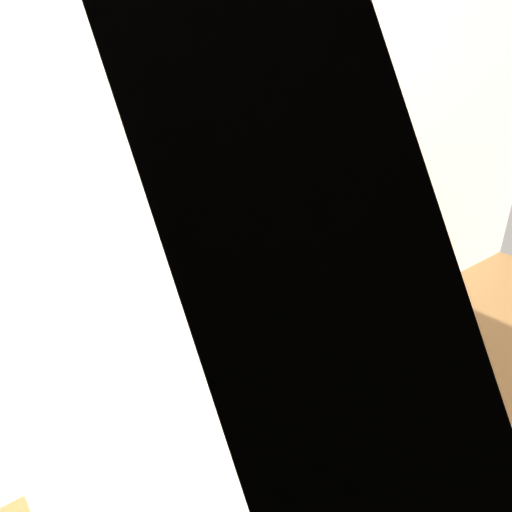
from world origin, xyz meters
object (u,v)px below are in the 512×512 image
Objects in this scene: book_stack_tall at (228,281)px; cell_phone at (349,292)px; keyboard at (232,302)px; book_stack_keyboard_riser at (233,321)px; laptop at (218,242)px; mug at (117,343)px; water_bottle at (369,246)px; computer_mouse at (313,286)px; desk at (328,338)px; book_stack_side at (308,256)px.

book_stack_tall reaches higher than cell_phone.
book_stack_tall is 0.24m from keyboard.
book_stack_keyboard_riser is 0.34m from laptop.
mug is (-0.48, -0.13, -0.19)m from laptop.
mug is at bearing 178.01° from water_bottle.
mug is 1.20m from water_bottle.
book_stack_tall is 0.72m from water_bottle.
book_stack_keyboard_riser is 0.45m from computer_mouse.
desk is at bearing -1.51° from mug.
cell_phone is at bearing -116.11° from desk.
book_stack_keyboard_riser is 0.39m from mug.
book_stack_side is at bearing 150.70° from water_bottle.
mug is at bearing 159.02° from book_stack_keyboard_riser.
laptop is at bearing 148.22° from computer_mouse.
book_stack_side is 0.74× the size of laptop.
mug is at bearing -165.31° from laptop.
keyboard is 3.58× the size of mug.
book_stack_side is 0.22m from computer_mouse.
keyboard is 4.04× the size of computer_mouse.
book_stack_side reaches higher than mug.
book_stack_tall is at bearing 59.67° from book_stack_keyboard_riser.
book_stack_tall reaches higher than computer_mouse.
computer_mouse is 0.89× the size of mug.
cell_phone is at bearing -153.59° from water_bottle.
cell_phone is (0.42, -0.32, -0.23)m from laptop.
laptop is (0.12, 0.27, 0.17)m from book_stack_keyboard_riser.
computer_mouse is at bearing 8.15° from book_stack_keyboard_riser.
book_stack_side is at bearing 105.53° from desk.
book_stack_side is at bearing 94.55° from cell_phone.
mug is (-0.36, 0.14, -0.01)m from book_stack_keyboard_riser.
computer_mouse is at bearing -22.96° from book_stack_tall.
laptop is 2.34× the size of cell_phone.
computer_mouse reaches higher than cell_phone.
book_stack_side is 2.00× the size of mug.
computer_mouse is 0.64× the size of water_bottle.
book_stack_side is (-0.03, 0.12, 0.39)m from desk.
book_stack_tall is 1.04× the size of book_stack_keyboard_riser.
computer_mouse is (0.45, 0.06, -0.11)m from keyboard.
book_stack_keyboard_riser is 0.63m from book_stack_side.
computer_mouse is at bearing -5.32° from mug.
book_stack_tall is at bearing 7.50° from mug.
water_bottle is (0.72, -0.11, -0.01)m from book_stack_tall.
book_stack_tall is 0.59× the size of keyboard.
book_stack_tall is 1.82× the size of cell_phone.
book_stack_side is at bearing 51.59° from computer_mouse.
laptop reaches higher than mug.
laptop reaches higher than computer_mouse.
computer_mouse is at bearing 143.04° from cell_phone.
water_bottle is at bearing -8.34° from book_stack_tall.
water_bottle is (0.22, -0.02, 0.43)m from desk.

